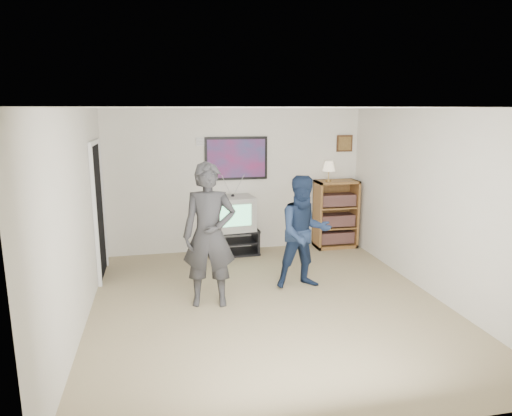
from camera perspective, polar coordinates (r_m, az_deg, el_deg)
name	(u,v)px	position (r m, az deg, el deg)	size (l,w,h in m)	color
room_shell	(264,206)	(5.98, 0.95, 0.30)	(4.51, 5.00, 2.51)	#95865E
media_stand	(233,242)	(8.00, -2.93, -4.22)	(0.91, 0.53, 0.44)	black
crt_television	(233,213)	(7.87, -2.90, -0.63)	(0.69, 0.58, 0.58)	#9A9A95
bookshelf	(336,214)	(8.45, 9.92, -0.74)	(0.75, 0.43, 1.23)	brown
table_lamp	(329,171)	(8.23, 9.07, 4.57)	(0.22, 0.22, 0.35)	beige
person_tall	(209,235)	(5.81, -5.85, -3.40)	(0.68, 0.44, 1.85)	#2C2C2E
person_short	(304,232)	(6.42, 6.04, -3.05)	(0.78, 0.61, 1.60)	#182643
controller_left	(205,210)	(5.92, -6.42, -0.26)	(0.03, 0.12, 0.03)	white
controller_right	(302,214)	(6.56, 5.81, -0.78)	(0.03, 0.11, 0.03)	white
poster	(236,158)	(7.98, -2.48, 6.21)	(1.10, 0.03, 0.75)	black
air_vent	(204,141)	(7.89, -6.49, 8.26)	(0.28, 0.02, 0.14)	white
small_picture	(345,143)	(8.52, 11.01, 7.94)	(0.30, 0.03, 0.30)	black
doorway	(98,211)	(7.17, -19.12, -0.41)	(0.03, 0.85, 2.00)	black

